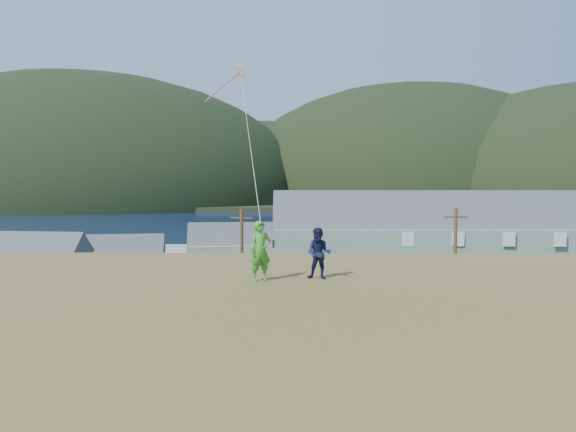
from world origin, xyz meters
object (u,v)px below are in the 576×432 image
(lodge, at_px, (426,238))
(kite_flyer_navy, at_px, (319,253))
(shed_palegreen_far, at_px, (232,249))
(shed_teal, at_px, (29,271))
(shed_palegreen_near, at_px, (119,264))
(kite_flyer_green, at_px, (260,251))
(shed_white, at_px, (269,277))
(wharf, at_px, (234,253))

(lodge, distance_m, kite_flyer_navy, 42.24)
(lodge, height_order, shed_palegreen_far, lodge)
(shed_teal, distance_m, shed_palegreen_near, 8.56)
(kite_flyer_green, relative_size, kite_flyer_navy, 1.15)
(shed_white, bearing_deg, lodge, 41.72)
(shed_white, distance_m, kite_flyer_navy, 29.92)
(shed_teal, bearing_deg, shed_palegreen_far, 53.89)
(lodge, height_order, kite_flyer_navy, lodge)
(kite_flyer_green, bearing_deg, shed_palegreen_near, 90.83)
(shed_teal, bearing_deg, wharf, 72.29)
(kite_flyer_green, bearing_deg, shed_teal, 103.37)
(lodge, bearing_deg, shed_teal, -163.81)
(shed_teal, relative_size, kite_flyer_navy, 6.27)
(wharf, bearing_deg, kite_flyer_navy, -79.77)
(wharf, height_order, shed_white, shed_white)
(shed_palegreen_near, bearing_deg, wharf, 60.26)
(wharf, xyz_separation_m, kite_flyer_navy, (10.59, -58.69, 7.55))
(lodge, relative_size, kite_flyer_navy, 20.96)
(lodge, xyz_separation_m, kite_flyer_green, (-14.78, -40.45, 3.61))
(shed_palegreen_far, bearing_deg, lodge, -21.42)
(shed_palegreen_far, bearing_deg, kite_flyer_green, -90.15)
(shed_palegreen_near, bearing_deg, shed_teal, -142.06)
(kite_flyer_green, distance_m, kite_flyer_navy, 1.85)
(shed_palegreen_near, bearing_deg, kite_flyer_green, -74.79)
(kite_flyer_green, bearing_deg, shed_white, 68.06)
(lodge, relative_size, shed_palegreen_near, 3.47)
(kite_flyer_green, height_order, kite_flyer_navy, kite_flyer_green)
(lodge, distance_m, shed_teal, 39.41)
(shed_teal, relative_size, shed_white, 1.33)
(shed_palegreen_near, relative_size, shed_white, 1.28)
(wharf, xyz_separation_m, shed_teal, (-13.91, -30.70, 2.31))
(shed_palegreen_near, bearing_deg, shed_palegreen_far, 35.37)
(shed_white, bearing_deg, wharf, 111.68)
(wharf, relative_size, shed_palegreen_near, 2.69)
(lodge, bearing_deg, shed_palegreen_far, 166.02)
(lodge, xyz_separation_m, shed_palegreen_far, (-21.89, 4.79, -1.81))
(shed_teal, height_order, kite_flyer_navy, kite_flyer_navy)
(wharf, bearing_deg, shed_palegreen_near, -108.84)
(lodge, bearing_deg, shed_palegreen_near, -171.65)
(wharf, relative_size, lodge, 0.77)
(shed_palegreen_near, distance_m, shed_palegreen_far, 14.40)
(shed_palegreen_far, xyz_separation_m, kite_flyer_navy, (8.92, -44.83, 5.30))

